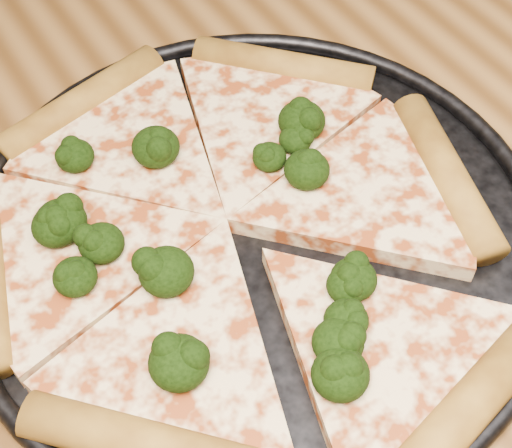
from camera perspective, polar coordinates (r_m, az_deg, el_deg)
dining_table at (r=0.56m, az=-4.20°, el=-15.88°), size 1.20×0.90×0.75m
pizza_pan at (r=0.52m, az=0.00°, el=-0.53°), size 0.40×0.40×0.02m
pizza at (r=0.51m, az=-1.73°, el=-0.19°), size 0.37×0.40×0.03m
broccoli_florets at (r=0.49m, az=-3.27°, el=-1.20°), size 0.23×0.27×0.03m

